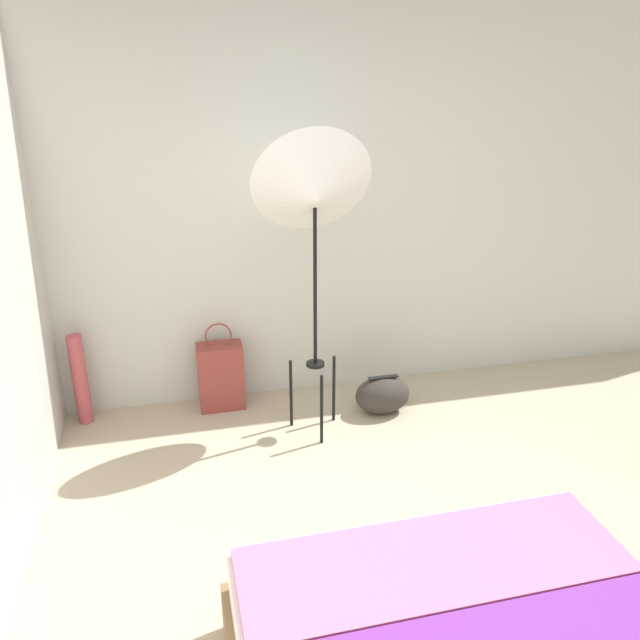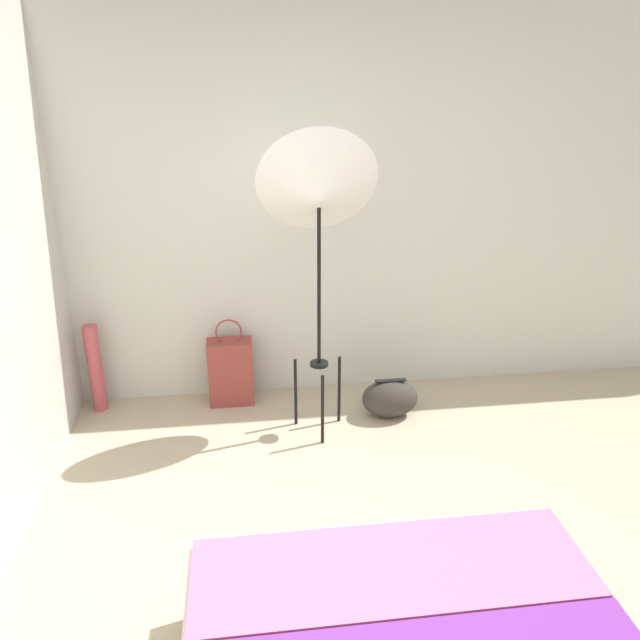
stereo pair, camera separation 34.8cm
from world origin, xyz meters
name	(u,v)px [view 2 (the right image)]	position (x,y,z in m)	size (l,w,h in m)	color
wall_back	(317,208)	(0.00, 2.25, 1.30)	(8.00, 0.05, 2.60)	beige
photo_umbrella	(319,193)	(-0.07, 1.65, 1.50)	(0.70, 0.49, 1.86)	black
tote_bag	(231,371)	(-0.62, 2.08, 0.23)	(0.30, 0.17, 0.61)	brown
duffel_bag	(390,398)	(0.42, 1.76, 0.13)	(0.37, 0.25, 0.26)	#332D28
paper_roll	(95,368)	(-1.50, 2.09, 0.30)	(0.09, 0.09, 0.61)	#BC4C56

